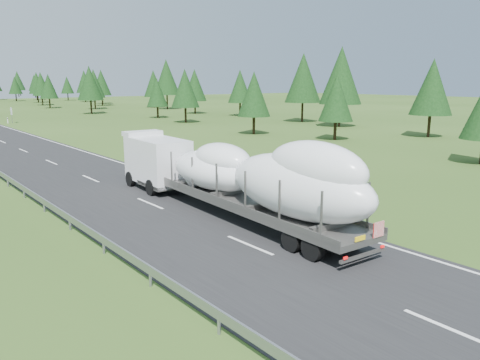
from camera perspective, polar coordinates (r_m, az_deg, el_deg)
ground at (r=15.24m, az=24.42°, el=-16.36°), size 400.00×400.00×0.00m
highway_sign at (r=88.02m, az=-26.10°, el=7.42°), size 0.08×0.90×2.60m
tree_line_right at (r=116.81m, az=-12.20°, el=11.48°), size 27.88×276.55×12.25m
boat_truck at (r=24.06m, az=-0.56°, el=0.84°), size 3.53×19.86×4.55m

